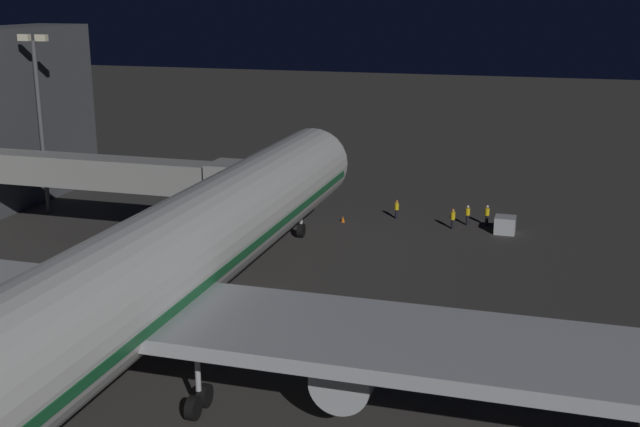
{
  "coord_description": "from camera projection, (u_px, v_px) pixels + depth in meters",
  "views": [
    {
      "loc": [
        -19.89,
        46.47,
        19.85
      ],
      "look_at": [
        -3.0,
        -10.55,
        3.5
      ],
      "focal_mm": 44.86,
      "sensor_mm": 36.0,
      "label": 1
    }
  ],
  "objects": [
    {
      "name": "apron_floodlight_mast",
      "position": [
        40.0,
        110.0,
        73.11
      ],
      "size": [
        2.9,
        0.5,
        16.4
      ],
      "color": "#59595E",
      "rests_on": "ground_plane"
    },
    {
      "name": "ground_crew_near_nose_gear",
      "position": [
        468.0,
        214.0,
        70.81
      ],
      "size": [
        0.4,
        0.4,
        1.83
      ],
      "color": "black",
      "rests_on": "ground_plane"
    },
    {
      "name": "ground_crew_under_port_wing",
      "position": [
        397.0,
        208.0,
        72.93
      ],
      "size": [
        0.4,
        0.4,
        1.75
      ],
      "color": "black",
      "rests_on": "ground_plane"
    },
    {
      "name": "baggage_container_near_belt",
      "position": [
        505.0,
        225.0,
        68.58
      ],
      "size": [
        1.74,
        1.73,
        1.45
      ],
      "primitive_type": "cube",
      "color": "#B7BABF",
      "rests_on": "ground_plane"
    },
    {
      "name": "airliner_at_gate",
      "position": [
        136.0,
        285.0,
        40.68
      ],
      "size": [
        58.57,
        68.71,
        20.32
      ],
      "color": "silver",
      "rests_on": "ground_plane"
    },
    {
      "name": "ground_plane",
      "position": [
        233.0,
        300.0,
        53.67
      ],
      "size": [
        320.0,
        320.0,
        0.0
      ],
      "primitive_type": "plane",
      "color": "#383533"
    },
    {
      "name": "ground_crew_marshaller_fwd",
      "position": [
        487.0,
        214.0,
        70.75
      ],
      "size": [
        0.4,
        0.4,
        1.86
      ],
      "color": "black",
      "rests_on": "ground_plane"
    },
    {
      "name": "ground_crew_by_belt_loader",
      "position": [
        453.0,
        218.0,
        69.71
      ],
      "size": [
        0.4,
        0.4,
        1.83
      ],
      "color": "black",
      "rests_on": "ground_plane"
    },
    {
      "name": "traffic_cone_nose_port",
      "position": [
        343.0,
        219.0,
        71.99
      ],
      "size": [
        0.36,
        0.36,
        0.55
      ],
      "primitive_type": "cone",
      "color": "orange",
      "rests_on": "ground_plane"
    },
    {
      "name": "traffic_cone_nose_starboard",
      "position": [
        297.0,
        215.0,
        73.2
      ],
      "size": [
        0.36,
        0.36,
        0.55
      ],
      "primitive_type": "cone",
      "color": "orange",
      "rests_on": "ground_plane"
    },
    {
      "name": "jet_bridge",
      "position": [
        124.0,
        174.0,
        65.11
      ],
      "size": [
        25.62,
        3.4,
        7.19
      ],
      "color": "#9E9E99",
      "rests_on": "ground_plane"
    }
  ]
}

